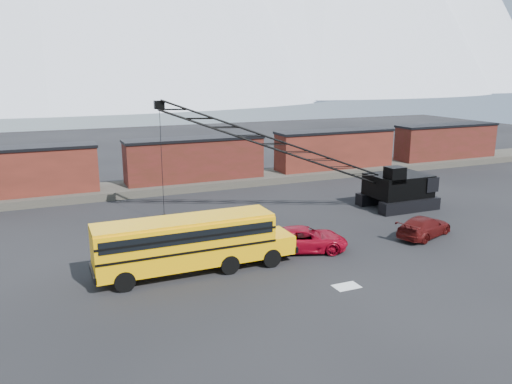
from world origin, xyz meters
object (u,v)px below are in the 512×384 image
at_px(maroon_suv, 424,227).
at_px(crawler_crane, 286,148).
at_px(red_pickup, 304,239).
at_px(school_bus, 191,242).

xyz_separation_m(maroon_suv, crawler_crane, (-6.34, 8.69, 4.64)).
bearing_deg(red_pickup, school_bus, 112.73).
height_order(school_bus, red_pickup, school_bus).
distance_m(school_bus, maroon_suv, 16.49).
distance_m(red_pickup, crawler_crane, 9.44).
relative_size(school_bus, maroon_suv, 2.38).
distance_m(school_bus, red_pickup, 7.61).
bearing_deg(red_pickup, crawler_crane, 0.69).
bearing_deg(red_pickup, maroon_suv, -76.49).
height_order(red_pickup, crawler_crane, crawler_crane).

